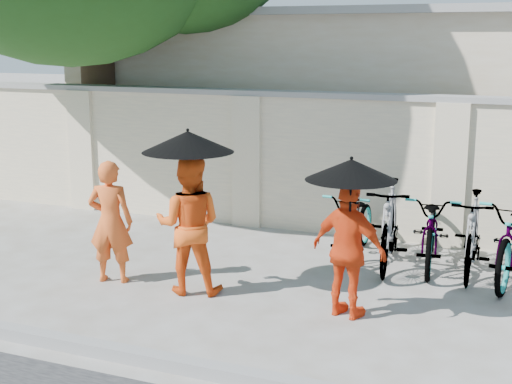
% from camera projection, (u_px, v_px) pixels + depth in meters
% --- Properties ---
extents(ground, '(80.00, 80.00, 0.00)m').
position_uv_depth(ground, '(223.00, 300.00, 7.90)').
color(ground, '#A3A3A2').
extents(kerb, '(40.00, 0.16, 0.12)m').
position_uv_depth(kerb, '(143.00, 358.00, 6.35)').
color(kerb, gray).
rests_on(kerb, ground).
extents(compound_wall, '(20.00, 0.30, 2.00)m').
position_uv_depth(compound_wall, '(380.00, 169.00, 10.21)').
color(compound_wall, beige).
rests_on(compound_wall, ground).
extents(building_behind, '(14.00, 6.00, 3.20)m').
position_uv_depth(building_behind, '(480.00, 107.00, 13.15)').
color(building_behind, beige).
rests_on(building_behind, ground).
extents(monk_left, '(0.60, 0.47, 1.46)m').
position_uv_depth(monk_left, '(111.00, 222.00, 8.37)').
color(monk_left, orange).
rests_on(monk_left, ground).
extents(monk_center, '(0.90, 0.79, 1.58)m').
position_uv_depth(monk_center, '(189.00, 225.00, 8.01)').
color(monk_center, '#EE5515').
rests_on(monk_center, ground).
extents(parasol_center, '(1.01, 1.01, 0.97)m').
position_uv_depth(parasol_center, '(188.00, 142.00, 7.72)').
color(parasol_center, black).
rests_on(parasol_center, ground).
extents(monk_right, '(0.91, 0.57, 1.44)m').
position_uv_depth(monk_right, '(349.00, 250.00, 7.30)').
color(monk_right, red).
rests_on(monk_right, ground).
extents(parasol_right, '(0.92, 0.92, 0.87)m').
position_uv_depth(parasol_right, '(351.00, 170.00, 7.03)').
color(parasol_right, black).
rests_on(parasol_right, ground).
extents(bike_0, '(0.63, 1.75, 0.91)m').
position_uv_depth(bike_0, '(355.00, 223.00, 9.37)').
color(bike_0, gray).
rests_on(bike_0, ground).
extents(bike_1, '(0.71, 1.85, 1.09)m').
position_uv_depth(bike_1, '(389.00, 225.00, 8.96)').
color(bike_1, gray).
rests_on(bike_1, ground).
extents(bike_2, '(0.87, 1.93, 0.98)m').
position_uv_depth(bike_2, '(432.00, 229.00, 8.99)').
color(bike_2, gray).
rests_on(bike_2, ground).
extents(bike_3, '(0.52, 1.69, 1.01)m').
position_uv_depth(bike_3, '(472.00, 235.00, 8.66)').
color(bike_3, gray).
rests_on(bike_3, ground).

